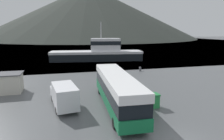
# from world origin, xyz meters

# --- Properties ---
(water_surface) EXTENTS (240.00, 240.00, 0.00)m
(water_surface) POSITION_xyz_m (0.00, 145.07, 0.00)
(water_surface) COLOR slate
(water_surface) RESTS_ON ground
(hill_backdrop) EXTENTS (206.35, 206.35, 50.55)m
(hill_backdrop) POSITION_xyz_m (21.70, 197.08, 25.28)
(hill_backdrop) COLOR #2D332D
(hill_backdrop) RESTS_ON ground
(tour_bus) EXTENTS (3.31, 13.07, 3.32)m
(tour_bus) POSITION_xyz_m (-2.62, 7.43, 1.87)
(tour_bus) COLOR #146B3D
(tour_bus) RESTS_ON ground
(delivery_van) EXTENTS (2.87, 6.23, 2.38)m
(delivery_van) POSITION_xyz_m (-7.79, 8.66, 1.26)
(delivery_van) COLOR silver
(delivery_van) RESTS_ON ground
(fishing_boat) EXTENTS (23.59, 8.32, 9.68)m
(fishing_boat) POSITION_xyz_m (1.45, 39.09, 2.04)
(fishing_boat) COLOR black
(fishing_boat) RESTS_ON water_surface
(storage_bin) EXTENTS (1.06, 1.03, 1.40)m
(storage_bin) POSITION_xyz_m (0.92, 6.36, 0.71)
(storage_bin) COLOR green
(storage_bin) RESTS_ON ground
(dock_kiosk) EXTENTS (3.43, 2.91, 2.44)m
(dock_kiosk) POSITION_xyz_m (-14.42, 15.29, 1.23)
(dock_kiosk) COLOR beige
(dock_kiosk) RESTS_ON ground
(small_boat) EXTENTS (5.61, 7.60, 1.03)m
(small_boat) POSITION_xyz_m (8.66, 45.00, 0.52)
(small_boat) COLOR maroon
(small_boat) RESTS_ON water_surface
(mooring_bollard) EXTENTS (0.46, 0.46, 0.86)m
(mooring_bollard) POSITION_xyz_m (6.54, 23.57, 0.46)
(mooring_bollard) COLOR #4C4C51
(mooring_bollard) RESTS_ON ground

